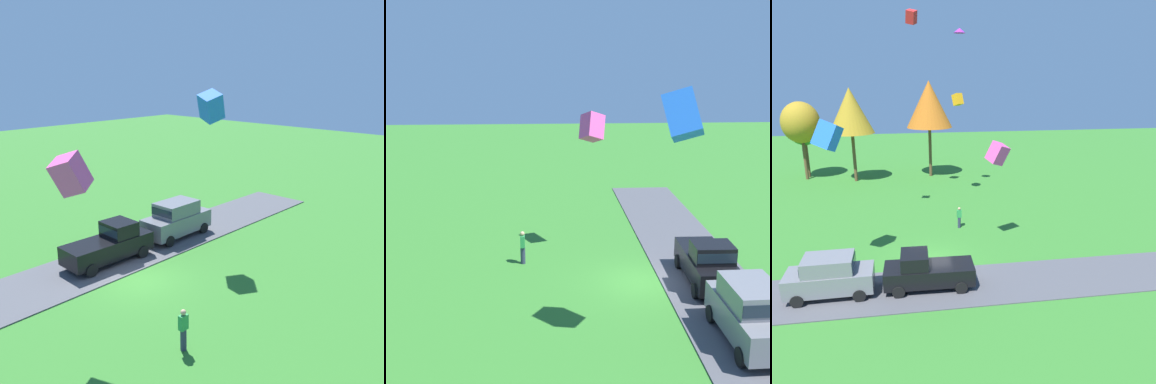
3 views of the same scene
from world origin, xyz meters
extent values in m
plane|color=#337528|center=(0.00, 0.00, 0.00)|extent=(120.00, 120.00, 0.00)
cube|color=#4C4C51|center=(0.00, -3.00, 0.03)|extent=(36.00, 4.40, 0.06)
cube|color=slate|center=(-5.60, -2.89, 0.95)|extent=(4.64, 2.00, 1.10)
cube|color=slate|center=(-5.60, -2.89, 1.92)|extent=(2.64, 1.82, 0.84)
cube|color=#19232D|center=(-5.60, -2.89, 1.92)|extent=(2.69, 1.78, 0.46)
cylinder|color=black|center=(-7.15, -3.82, 0.40)|extent=(0.68, 0.25, 0.68)
cylinder|color=black|center=(-7.19, -2.02, 0.40)|extent=(0.68, 0.25, 0.68)
cylinder|color=black|center=(-4.02, -3.75, 0.40)|extent=(0.68, 0.25, 0.68)
cylinder|color=black|center=(-4.06, -1.95, 0.40)|extent=(0.68, 0.25, 0.68)
cube|color=black|center=(-0.24, -2.87, 0.90)|extent=(5.04, 2.01, 1.00)
cube|color=black|center=(-1.04, -2.85, 1.80)|extent=(1.54, 1.79, 0.80)
cube|color=#19232D|center=(-1.04, -2.85, 1.80)|extent=(1.57, 1.76, 0.44)
cylinder|color=black|center=(-1.96, -3.73, 0.40)|extent=(0.69, 0.26, 0.68)
cylinder|color=black|center=(-1.92, -1.93, 0.40)|extent=(0.69, 0.26, 0.68)
cylinder|color=black|center=(1.44, -3.81, 0.40)|extent=(0.69, 0.26, 0.68)
cylinder|color=black|center=(1.48, -2.01, 0.40)|extent=(0.69, 0.26, 0.68)
cylinder|color=#2D334C|center=(2.67, 5.69, 0.44)|extent=(0.24, 0.24, 0.88)
cube|color=#2D8E47|center=(2.67, 5.69, 1.18)|extent=(0.36, 0.22, 0.60)
sphere|color=tan|center=(2.67, 5.69, 1.60)|extent=(0.22, 0.22, 0.22)
cylinder|color=brown|center=(-12.93, 24.30, 2.13)|extent=(0.36, 0.36, 4.26)
ellipsoid|color=#387F28|center=(-12.93, 24.30, 5.98)|extent=(3.83, 3.83, 4.21)
cylinder|color=brown|center=(-12.91, 23.22, 2.35)|extent=(0.36, 0.36, 4.71)
ellipsoid|color=olive|center=(-12.91, 23.22, 6.62)|extent=(4.24, 4.24, 4.66)
cylinder|color=brown|center=(-7.13, 21.56, 2.76)|extent=(0.36, 0.36, 5.51)
cone|color=olive|center=(-7.13, 21.56, 7.99)|extent=(4.96, 4.96, 4.96)
cylinder|color=brown|center=(1.59, 22.59, 2.94)|extent=(0.36, 0.36, 5.88)
cone|color=#B25B19|center=(1.59, 22.59, 8.53)|extent=(5.30, 5.30, 5.30)
cube|color=blue|center=(-5.52, -0.05, 8.36)|extent=(1.73, 1.56, 1.94)
cube|color=orange|center=(3.64, 13.20, 9.54)|extent=(1.13, 1.22, 1.18)
cube|color=#EA4C9E|center=(4.74, 2.03, 6.66)|extent=(1.69, 1.42, 1.75)
cube|color=red|center=(-0.30, 13.38, 16.42)|extent=(1.07, 1.32, 1.37)
cone|color=purple|center=(3.93, 13.96, 15.49)|extent=(1.54, 1.54, 0.45)
camera|label=1|loc=(13.37, 16.07, 10.37)|focal=42.00mm
camera|label=2|loc=(-22.87, 4.49, 10.26)|focal=50.00mm
camera|label=3|loc=(-1.20, -21.74, 11.43)|focal=35.00mm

